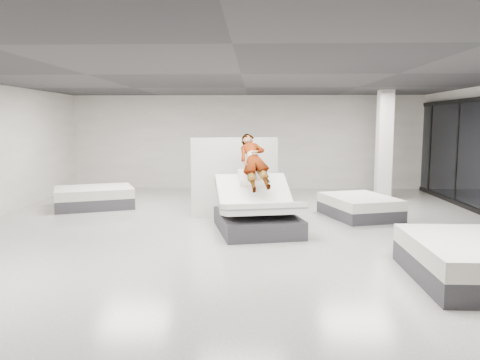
{
  "coord_description": "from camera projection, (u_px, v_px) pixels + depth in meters",
  "views": [
    {
      "loc": [
        0.28,
        -9.15,
        2.28
      ],
      "look_at": [
        -0.06,
        1.21,
        1.0
      ],
      "focal_mm": 35.0,
      "sensor_mm": 36.0,
      "label": 1
    }
  ],
  "objects": [
    {
      "name": "room",
      "position": [
        241.0,
        157.0,
        9.16
      ],
      "size": [
        14.0,
        14.04,
        3.2
      ],
      "color": "beige",
      "rests_on": "ground"
    },
    {
      "name": "hero_bed",
      "position": [
        257.0,
        213.0,
        9.82
      ],
      "size": [
        1.98,
        2.37,
        1.26
      ],
      "color": "#38383D",
      "rests_on": "floor"
    },
    {
      "name": "person",
      "position": [
        254.0,
        171.0,
        10.03
      ],
      "size": [
        0.85,
        1.46,
        1.41
      ],
      "primitive_type": "imported",
      "rotation": [
        0.76,
        0.0,
        0.21
      ],
      "color": "slate",
      "rests_on": "hero_bed"
    },
    {
      "name": "remote",
      "position": [
        268.0,
        181.0,
        9.75
      ],
      "size": [
        0.08,
        0.15,
        0.08
      ],
      "primitive_type": "cube",
      "rotation": [
        0.35,
        0.0,
        0.21
      ],
      "color": "black",
      "rests_on": "person"
    },
    {
      "name": "divider_panel",
      "position": [
        235.0,
        177.0,
        11.3
      ],
      "size": [
        2.08,
        0.54,
        1.92
      ],
      "primitive_type": "cube",
      "rotation": [
        0.0,
        0.0,
        0.21
      ],
      "color": "silver",
      "rests_on": "floor"
    },
    {
      "name": "flat_bed_right_far",
      "position": [
        359.0,
        207.0,
        11.3
      ],
      "size": [
        1.87,
        2.18,
        0.51
      ],
      "color": "#38383D",
      "rests_on": "floor"
    },
    {
      "name": "flat_bed_right_near",
      "position": [
        473.0,
        261.0,
        6.71
      ],
      "size": [
        1.66,
        2.2,
        0.6
      ],
      "color": "#38383D",
      "rests_on": "floor"
    },
    {
      "name": "flat_bed_left_far",
      "position": [
        94.0,
        197.0,
        12.59
      ],
      "size": [
        2.39,
        2.12,
        0.54
      ],
      "color": "#38383D",
      "rests_on": "floor"
    },
    {
      "name": "column",
      "position": [
        384.0,
        146.0,
        13.5
      ],
      "size": [
        0.4,
        0.4,
        3.2
      ],
      "primitive_type": "cube",
      "color": "silver",
      "rests_on": "floor"
    }
  ]
}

